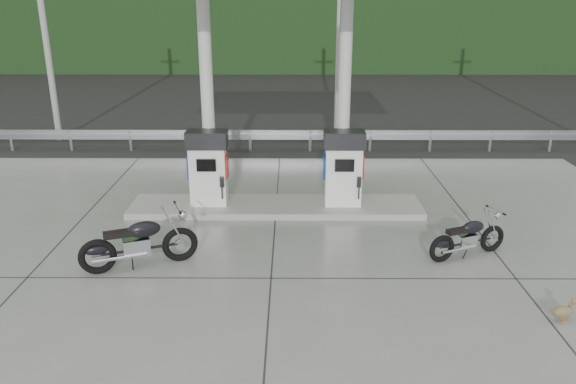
{
  "coord_description": "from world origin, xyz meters",
  "views": [
    {
      "loc": [
        0.36,
        -10.19,
        4.94
      ],
      "look_at": [
        0.3,
        1.0,
        1.0
      ],
      "focal_mm": 35.0,
      "sensor_mm": 36.0,
      "label": 1
    }
  ],
  "objects_px": {
    "motorcycle_left": "(139,243)",
    "motorcycle_right": "(468,238)",
    "gas_pump_right": "(343,168)",
    "duck": "(563,312)",
    "gas_pump_left": "(208,168)"
  },
  "relations": [
    {
      "from": "motorcycle_left",
      "to": "duck",
      "type": "distance_m",
      "value": 7.44
    },
    {
      "from": "gas_pump_right",
      "to": "motorcycle_right",
      "type": "relative_size",
      "value": 1.07
    },
    {
      "from": "motorcycle_left",
      "to": "duck",
      "type": "relative_size",
      "value": 4.69
    },
    {
      "from": "motorcycle_left",
      "to": "motorcycle_right",
      "type": "xyz_separation_m",
      "value": [
        6.37,
        0.49,
        -0.1
      ]
    },
    {
      "from": "gas_pump_right",
      "to": "motorcycle_left",
      "type": "distance_m",
      "value": 5.14
    },
    {
      "from": "motorcycle_left",
      "to": "duck",
      "type": "height_order",
      "value": "motorcycle_left"
    },
    {
      "from": "motorcycle_right",
      "to": "duck",
      "type": "relative_size",
      "value": 3.78
    },
    {
      "from": "motorcycle_right",
      "to": "gas_pump_right",
      "type": "bearing_deg",
      "value": 108.55
    },
    {
      "from": "motorcycle_right",
      "to": "motorcycle_left",
      "type": "bearing_deg",
      "value": 161.34
    },
    {
      "from": "motorcycle_right",
      "to": "duck",
      "type": "distance_m",
      "value": 2.5
    },
    {
      "from": "motorcycle_right",
      "to": "gas_pump_left",
      "type": "bearing_deg",
      "value": 131.96
    },
    {
      "from": "gas_pump_left",
      "to": "duck",
      "type": "relative_size",
      "value": 4.06
    },
    {
      "from": "motorcycle_right",
      "to": "duck",
      "type": "bearing_deg",
      "value": -93.53
    },
    {
      "from": "gas_pump_right",
      "to": "motorcycle_right",
      "type": "xyz_separation_m",
      "value": [
        2.26,
        -2.55,
        -0.65
      ]
    },
    {
      "from": "gas_pump_right",
      "to": "gas_pump_left",
      "type": "bearing_deg",
      "value": 180.0
    }
  ]
}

